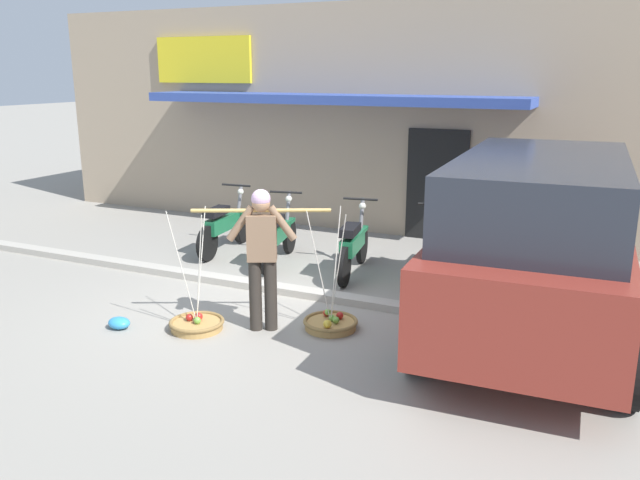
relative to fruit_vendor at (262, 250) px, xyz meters
The scene contains 12 objects.
ground_plane 1.19m from the fruit_vendor, 125.01° to the left, with size 90.00×90.00×0.00m, color gray.
sidewalk_curb 1.60m from the fruit_vendor, 107.15° to the left, with size 20.00×0.24×0.10m, color #AEA89C.
fruit_vendor is the anchor object (origin of this frame).
fruit_basket_left_side 1.20m from the fruit_vendor, 25.63° to the left, with size 0.66×0.66×1.45m.
fruit_basket_right_side 1.21m from the fruit_vendor, 154.41° to the right, with size 0.66×0.66×1.45m.
motorcycle_nearest_shop 3.57m from the fruit_vendor, 130.42° to the left, with size 0.54×1.82×1.09m.
motorcycle_second_in_row 2.78m from the fruit_vendor, 114.76° to the left, with size 0.58×1.80×1.09m.
motorcycle_third_in_row 2.50m from the fruit_vendor, 86.26° to the left, with size 0.54×1.81×1.09m.
motorcycle_end_of_row 2.96m from the fruit_vendor, 61.68° to the left, with size 0.68×1.77×1.09m.
parked_truck 3.14m from the fruit_vendor, 22.27° to the left, with size 2.30×4.87×2.10m.
storefront_building 7.69m from the fruit_vendor, 99.25° to the left, with size 13.00×6.00×4.20m.
plastic_litter_bag 1.96m from the fruit_vendor, 155.64° to the right, with size 0.28×0.22×0.14m, color #3393D1.
Camera 1 is at (4.03, -6.82, 3.00)m, focal length 36.34 mm.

